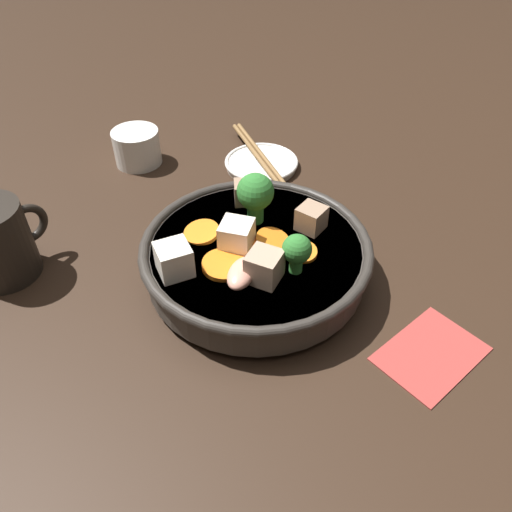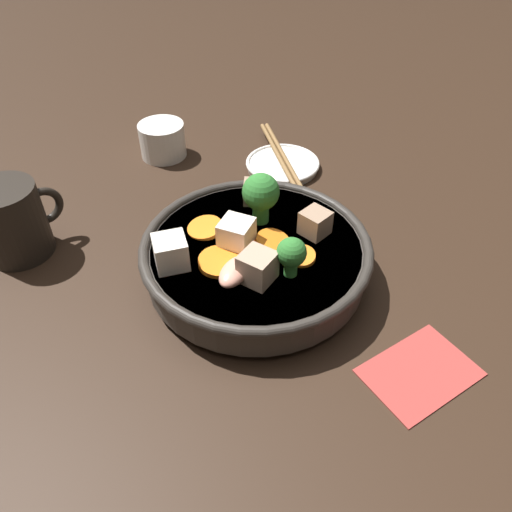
# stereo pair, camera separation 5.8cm
# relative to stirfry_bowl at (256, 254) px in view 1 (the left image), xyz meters

# --- Properties ---
(ground_plane) EXTENTS (3.00, 3.00, 0.00)m
(ground_plane) POSITION_rel_stirfry_bowl_xyz_m (0.00, -0.00, -0.04)
(ground_plane) COLOR black
(stirfry_bowl) EXTENTS (0.27, 0.27, 0.11)m
(stirfry_bowl) POSITION_rel_stirfry_bowl_xyz_m (0.00, 0.00, 0.00)
(stirfry_bowl) COLOR #38332D
(stirfry_bowl) RESTS_ON ground_plane
(side_saucer) EXTENTS (0.12, 0.12, 0.01)m
(side_saucer) POSITION_rel_stirfry_bowl_xyz_m (0.19, 0.17, -0.03)
(side_saucer) COLOR white
(side_saucer) RESTS_ON ground_plane
(tea_cup) EXTENTS (0.07, 0.07, 0.05)m
(tea_cup) POSITION_rel_stirfry_bowl_xyz_m (0.06, 0.32, -0.01)
(tea_cup) COLOR white
(tea_cup) RESTS_ON ground_plane
(napkin) EXTENTS (0.12, 0.09, 0.00)m
(napkin) POSITION_rel_stirfry_bowl_xyz_m (0.04, -0.21, -0.04)
(napkin) COLOR #A33833
(napkin) RESTS_ON ground_plane
(chopsticks_pair) EXTENTS (0.11, 0.22, 0.01)m
(chopsticks_pair) POSITION_rel_stirfry_bowl_xyz_m (0.19, 0.17, -0.02)
(chopsticks_pair) COLOR olive
(chopsticks_pair) RESTS_ON side_saucer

